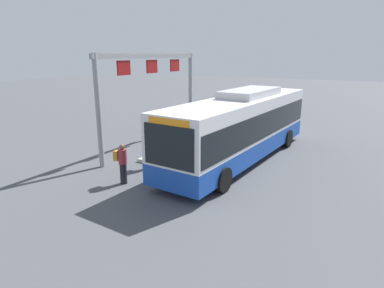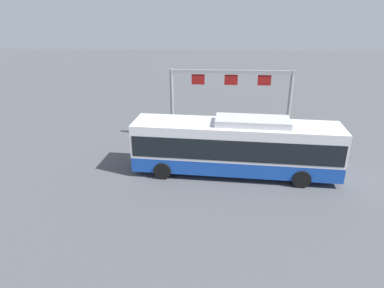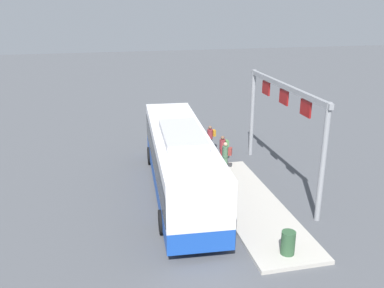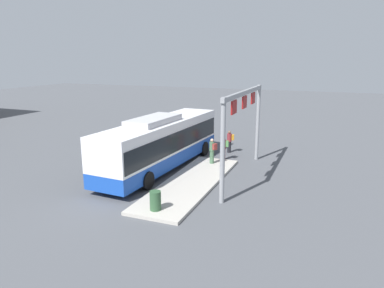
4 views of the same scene
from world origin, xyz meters
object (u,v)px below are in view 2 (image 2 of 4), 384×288
Objects in this scene: bus_main at (235,145)px; person_waiting_mid at (184,139)px; person_boarding at (153,139)px; person_waiting_near at (207,139)px; trash_bin at (329,148)px.

bus_main reaches higher than person_waiting_mid.
person_waiting_near is at bearing 74.99° from person_boarding.
person_boarding is at bearing -65.79° from person_waiting_near.
person_waiting_near is 1.86× the size of trash_bin.
person_boarding is 1.00× the size of person_waiting_near.
person_boarding is 1.86× the size of trash_bin.
bus_main is at bearing 23.97° from trash_bin.
person_waiting_mid is 1.86× the size of trash_bin.
person_boarding and person_waiting_mid have the same top height.
bus_main reaches higher than person_waiting_near.
trash_bin is (-7.95, 0.06, -0.44)m from person_waiting_near.
person_waiting_mid is (1.59, -0.32, -0.16)m from person_waiting_near.
person_waiting_near reaches higher than trash_bin.
bus_main is 13.18× the size of trash_bin.
trash_bin is at bearing 79.17° from person_waiting_mid.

